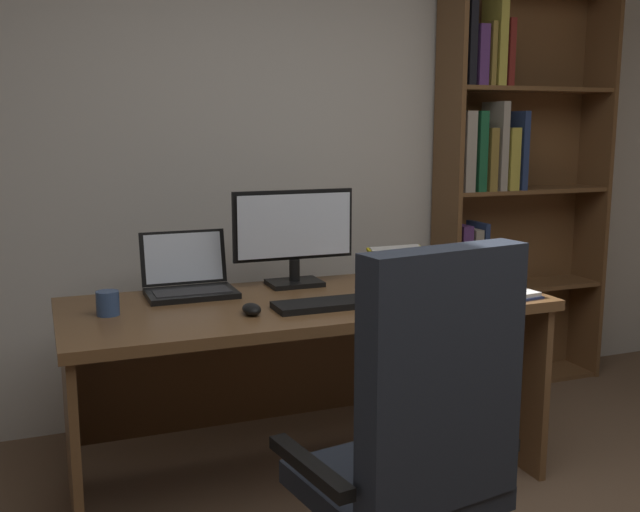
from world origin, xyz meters
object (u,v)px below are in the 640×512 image
Objects in this scene: reading_stand_with_book at (404,261)px; pen at (388,290)px; coffee_mug at (108,303)px; computer_mouse at (252,309)px; office_chair at (414,470)px; open_binder at (471,294)px; keyboard at (330,304)px; desk at (299,343)px; notepad at (384,293)px; monitor at (294,237)px; bookshelf at (502,192)px; laptop at (189,281)px.

reading_stand_with_book reaches higher than pen.
computer_mouse is at bearing -20.47° from coffee_mug.
office_chair is 0.99m from open_binder.
office_chair is 0.81m from keyboard.
desk is at bearing 99.62° from keyboard.
notepad is 1.05m from coffee_mug.
computer_mouse is 0.74× the size of pen.
monitor is at bearing -174.69° from reading_stand_with_book.
reading_stand_with_book is 0.51m from open_binder.
computer_mouse is at bearing -126.70° from monitor.
computer_mouse is at bearing 180.00° from keyboard.
coffee_mug is at bearing -168.17° from reading_stand_with_book.
monitor is (-1.33, -0.45, -0.11)m from bookshelf.
pen is (-0.25, -0.34, -0.04)m from reading_stand_with_book.
coffee_mug is at bearing -163.76° from monitor.
bookshelf is 4.13× the size of monitor.
reading_stand_with_book is (0.54, 0.45, 0.04)m from keyboard.
open_binder is 5.75× the size of coffee_mug.
office_chair is (-0.02, -0.99, -0.08)m from desk.
open_binder is at bearing -24.60° from desk.
laptop reaches higher than keyboard.
coffee_mug reaches higher than keyboard.
monitor is (0.04, 0.17, 0.40)m from desk.
keyboard is 0.58m from open_binder.
office_chair is at bearing -72.05° from computer_mouse.
office_chair is 5.29× the size of notepad.
notepad is at bearing -128.45° from reading_stand_with_book.
open_binder is (0.63, 0.71, 0.29)m from office_chair.
pen is at bearing -21.41° from laptop.
office_chair is at bearing -116.30° from reading_stand_with_book.
coffee_mug is at bearing 163.01° from open_binder.
bookshelf is 0.92m from reading_stand_with_book.
laptop is at bearing 109.36° from computer_mouse.
office_chair is 1.22m from coffee_mug.
computer_mouse is 0.61m from pen.
coffee_mug is (-0.77, 0.18, 0.03)m from keyboard.
notepad is at bearing 22.70° from keyboard.
open_binder is at bearing -4.98° from keyboard.
desk is 0.99m from office_chair.
office_chair reaches higher than computer_mouse.
coffee_mug is at bearing 176.70° from pen.
laptop is 0.78m from notepad.
desk is 0.51m from laptop.
computer_mouse is (-0.30, -0.40, -0.18)m from monitor.
computer_mouse is (-0.25, 0.76, 0.30)m from office_chair.
bookshelf is at bearing 26.77° from reading_stand_with_book.
office_chair is 0.85m from computer_mouse.
pen reaches higher than notepad.
computer_mouse is (-1.63, -0.85, -0.29)m from bookshelf.
keyboard is 4.04× the size of computer_mouse.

